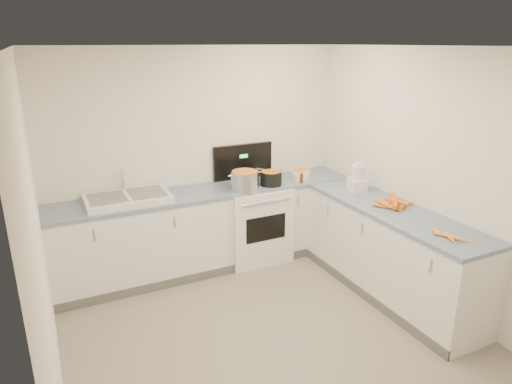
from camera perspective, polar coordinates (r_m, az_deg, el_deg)
name	(u,v)px	position (r m, az deg, el deg)	size (l,w,h in m)	color
floor	(280,346)	(4.22, 3.08, -18.63)	(3.50, 4.00, 0.00)	gray
ceiling	(286,47)	(3.38, 3.83, 17.69)	(3.50, 4.00, 0.00)	white
wall_back	(199,158)	(5.36, -7.15, 4.30)	(3.50, 2.50, 0.00)	white
wall_left	(41,256)	(3.20, -25.30, -7.22)	(4.00, 2.50, 0.00)	white
wall_right	(444,184)	(4.69, 22.40, 0.98)	(4.00, 2.50, 0.00)	white
counter_back	(210,228)	(5.34, -5.75, -4.54)	(3.50, 0.62, 0.94)	white
counter_right	(390,252)	(4.95, 16.39, -7.16)	(0.62, 2.20, 0.94)	white
stove	(253,221)	(5.52, -0.34, -3.61)	(0.76, 0.65, 1.36)	white
sink	(128,198)	(4.95, -15.74, -0.75)	(0.86, 0.52, 0.31)	white
steel_pot	(245,181)	(5.14, -1.39, 1.34)	(0.32, 0.32, 0.23)	silver
black_pot	(271,179)	(5.32, 1.88, 1.62)	(0.25, 0.25, 0.18)	black
wooden_spoon	(271,171)	(5.29, 1.89, 2.66)	(0.02, 0.02, 0.40)	#AD7A47
mixing_bowl	(300,175)	(5.56, 5.50, 2.15)	(0.24, 0.24, 0.11)	white
extract_bottle	(301,179)	(5.42, 5.71, 1.62)	(0.04, 0.04, 0.09)	#593319
spice_jar	(295,178)	(5.47, 4.87, 1.72)	(0.05, 0.05, 0.08)	#E5B266
food_processor	(358,179)	(5.19, 12.57, 1.60)	(0.20, 0.23, 0.33)	white
carrot_pile	(393,202)	(4.85, 16.75, -1.27)	(0.41, 0.39, 0.08)	orange
peeled_carrots	(450,237)	(4.22, 23.04, -5.16)	(0.17, 0.35, 0.04)	orange
peelings	(106,198)	(4.88, -18.25, -0.75)	(0.22, 0.15, 0.01)	tan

